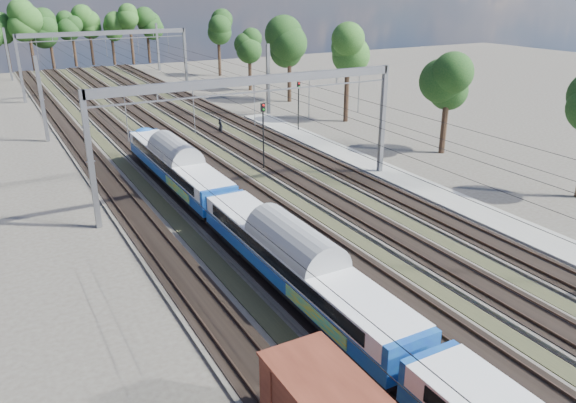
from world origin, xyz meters
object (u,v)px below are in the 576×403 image
emu_train (299,258)px  signal_near (263,128)px  worker (220,126)px  signal_far (299,101)px

emu_train → signal_near: size_ratio=9.63×
emu_train → worker: (9.56, 33.27, -1.39)m
worker → signal_far: size_ratio=0.32×
worker → signal_near: (-1.55, -13.39, 2.79)m
emu_train → signal_far: bearing=60.1°
emu_train → signal_near: 21.48m
worker → emu_train: bearing=145.7°
emu_train → signal_near: signal_near is taller
worker → signal_near: bearing=155.1°
signal_far → signal_near: bearing=-113.3°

